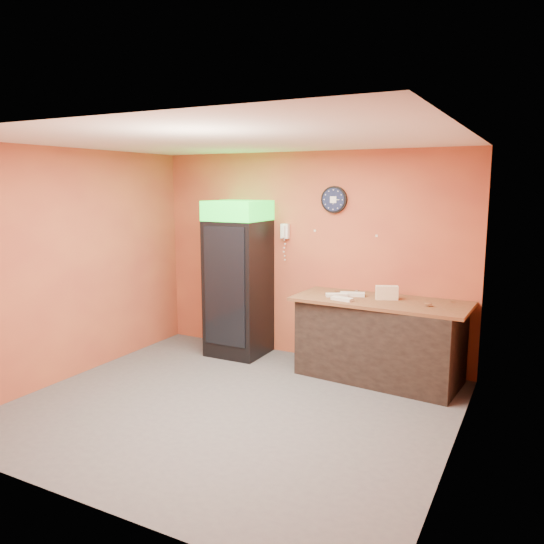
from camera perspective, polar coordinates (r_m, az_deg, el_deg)
The scene contains 15 objects.
floor at distance 5.89m, azimuth -4.36°, elevation -14.29°, with size 4.50×4.50×0.00m, color #47474C.
back_wall at distance 7.23m, azimuth 3.88°, elevation 1.72°, with size 4.50×0.02×2.80m, color #C05E36.
left_wall at distance 6.93m, azimuth -20.53°, elevation 0.80°, with size 0.02×4.00×2.80m, color #C05E36.
right_wall at distance 4.71m, azimuth 19.38°, elevation -2.96°, with size 0.02×4.00×2.80m, color #C05E36.
ceiling at distance 5.41m, azimuth -4.74°, elevation 13.98°, with size 4.50×4.00×0.02m, color white.
beverage_cooler at distance 7.34m, azimuth -3.76°, elevation -0.93°, with size 0.76×0.77×2.15m.
prep_counter at distance 6.66m, azimuth 11.46°, elevation -7.27°, with size 1.90×0.85×0.95m, color black.
wall_clock at distance 7.00m, azimuth 6.69°, elevation 7.74°, with size 0.35×0.06×0.35m.
wall_phone at distance 7.29m, azimuth 1.37°, elevation 4.41°, with size 0.11×0.10×0.20m.
butcher_paper at distance 6.53m, azimuth 11.60°, elevation -3.10°, with size 2.08×0.90×0.04m, color brown.
sub_roll_stack at distance 6.53m, azimuth 12.25°, elevation -2.19°, with size 0.28×0.19×0.17m.
wrapped_sandwich_left at distance 6.62m, azimuth 6.96°, elevation -2.47°, with size 0.26×0.10×0.04m, color silver.
wrapped_sandwich_mid at distance 6.41m, azimuth 7.55°, elevation -2.89°, with size 0.26×0.10×0.04m, color silver.
wrapped_sandwich_right at distance 6.68m, azimuth 8.65°, elevation -2.37°, with size 0.30×0.12×0.04m, color silver.
kitchen_tool at distance 6.80m, azimuth 9.10°, elevation -2.13°, with size 0.05×0.05×0.05m, color silver.
Camera 1 is at (2.87, -4.57, 2.37)m, focal length 35.00 mm.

